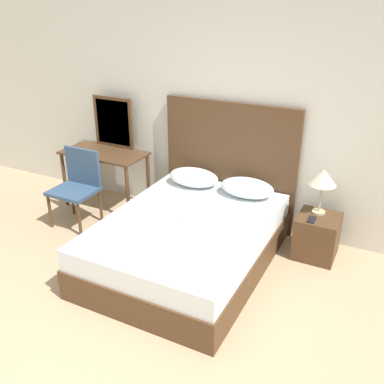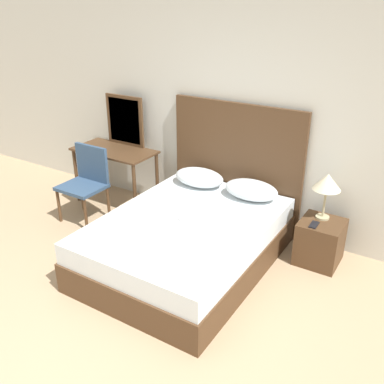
{
  "view_description": "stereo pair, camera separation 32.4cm",
  "coord_description": "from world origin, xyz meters",
  "views": [
    {
      "loc": [
        1.58,
        -1.52,
        2.47
      ],
      "look_at": [
        -0.11,
        1.8,
        0.76
      ],
      "focal_mm": 40.0,
      "sensor_mm": 36.0,
      "label": 1
    },
    {
      "loc": [
        1.86,
        -1.36,
        2.47
      ],
      "look_at": [
        -0.11,
        1.8,
        0.76
      ],
      "focal_mm": 40.0,
      "sensor_mm": 36.0,
      "label": 2
    }
  ],
  "objects": [
    {
      "name": "chair",
      "position": [
        -1.66,
        1.93,
        0.51
      ],
      "size": [
        0.5,
        0.44,
        0.88
      ],
      "color": "#334C6B",
      "rests_on": "ground_plane"
    },
    {
      "name": "table_lamp",
      "position": [
        0.97,
        2.53,
        0.83
      ],
      "size": [
        0.27,
        0.27,
        0.48
      ],
      "color": "tan",
      "rests_on": "nightstand"
    },
    {
      "name": "pillow_right",
      "position": [
        0.21,
        2.47,
        0.6
      ],
      "size": [
        0.58,
        0.38,
        0.19
      ],
      "color": "silver",
      "rests_on": "bed"
    },
    {
      "name": "phone_on_bed",
      "position": [
        -0.14,
        1.71,
        0.51
      ],
      "size": [
        0.12,
        0.16,
        0.01
      ],
      "color": "#B7B7BC",
      "rests_on": "bed"
    },
    {
      "name": "vanity_desk",
      "position": [
        -1.64,
        2.42,
        0.61
      ],
      "size": [
        1.05,
        0.53,
        0.73
      ],
      "color": "#4C331E",
      "rests_on": "ground_plane"
    },
    {
      "name": "bed",
      "position": [
        -0.11,
        1.7,
        0.25
      ],
      "size": [
        1.5,
        2.03,
        0.51
      ],
      "color": "#4C331E",
      "rests_on": "ground_plane"
    },
    {
      "name": "headboard",
      "position": [
        -0.11,
        2.74,
        0.72
      ],
      "size": [
        1.57,
        0.05,
        1.44
      ],
      "color": "#4C331E",
      "rests_on": "ground_plane"
    },
    {
      "name": "nightstand",
      "position": [
        1.0,
        2.45,
        0.23
      ],
      "size": [
        0.41,
        0.42,
        0.45
      ],
      "color": "#4C331E",
      "rests_on": "ground_plane"
    },
    {
      "name": "pillow_left",
      "position": [
        -0.43,
        2.47,
        0.6
      ],
      "size": [
        0.58,
        0.38,
        0.19
      ],
      "color": "silver",
      "rests_on": "bed"
    },
    {
      "name": "wall_back",
      "position": [
        0.0,
        2.81,
        1.35
      ],
      "size": [
        10.0,
        0.06,
        2.7
      ],
      "color": "silver",
      "rests_on": "ground_plane"
    },
    {
      "name": "phone_on_nightstand",
      "position": [
        0.94,
        2.34,
        0.46
      ],
      "size": [
        0.07,
        0.15,
        0.01
      ],
      "color": "black",
      "rests_on": "nightstand"
    },
    {
      "name": "vanity_mirror",
      "position": [
        -1.64,
        2.65,
        1.04
      ],
      "size": [
        0.56,
        0.03,
        0.63
      ],
      "color": "#4C331E",
      "rests_on": "vanity_desk"
    }
  ]
}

